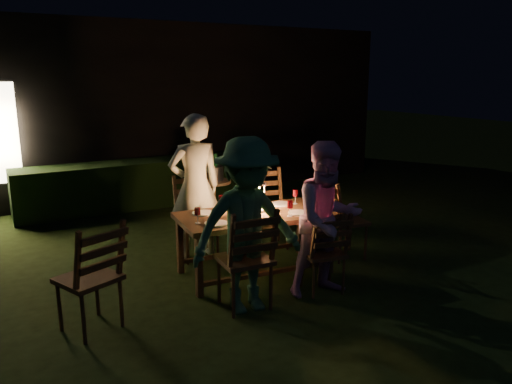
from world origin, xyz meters
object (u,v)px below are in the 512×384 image
chair_end (344,233)px  person_house_side (195,187)px  bottle_table (235,203)px  person_opp_left (247,226)px  bottle_bucket_b (215,169)px  ice_bucket (214,173)px  chair_far_right (269,223)px  chair_near_left (245,276)px  lantern (257,198)px  chair_far_left (197,233)px  person_opp_right (328,220)px  dining_table (255,219)px  side_table (214,186)px  bottle_bucket_a (212,171)px  chair_near_right (323,266)px  chair_spare (91,296)px

chair_end → person_house_side: 1.96m
bottle_table → chair_end: bearing=-5.0°
person_opp_left → bottle_bucket_b: 2.93m
chair_end → ice_bucket: bearing=-147.9°
bottle_table → chair_far_right: bearing=38.8°
chair_near_left → bottle_bucket_b: 2.93m
lantern → ice_bucket: 1.94m
lantern → ice_bucket: bearing=80.4°
person_house_side → ice_bucket: 1.33m
chair_far_left → ice_bucket: (0.76, 1.14, 0.49)m
chair_end → person_opp_right: size_ratio=0.65×
chair_far_left → ice_bucket: 1.46m
dining_table → bottle_table: bearing=-180.0°
dining_table → chair_end: chair_end is taller
side_table → bottle_bucket_a: bearing=-141.3°
side_table → ice_bucket: 0.19m
chair_end → person_opp_left: person_opp_left is taller
chair_near_right → chair_end: 1.10m
chair_end → lantern: bearing=-87.6°
person_house_side → person_opp_left: person_house_side is taller
bottle_table → bottle_bucket_a: size_ratio=0.88×
chair_spare → bottle_bucket_a: 3.32m
bottle_table → bottle_bucket_a: bearing=73.0°
chair_far_right → side_table: size_ratio=1.52×
dining_table → side_table: 1.99m
chair_far_left → bottle_bucket_b: size_ratio=3.34×
chair_near_right → chair_far_left: bearing=127.0°
lantern → person_opp_right: bearing=-70.4°
person_opp_right → bottle_bucket_b: (0.05, 2.85, 0.05)m
side_table → bottle_bucket_a: bottle_bucket_a is taller
lantern → bottle_bucket_b: (0.37, 1.95, -0.02)m
bottle_bucket_a → bottle_table: bearing=-107.0°
person_opp_left → bottle_bucket_b: size_ratio=5.35×
person_opp_left → bottle_table: (0.27, 0.80, 0.01)m
dining_table → person_house_side: (-0.38, 0.86, 0.25)m
chair_near_left → ice_bucket: (0.89, 2.68, 0.49)m
person_house_side → chair_far_right: bearing=177.3°
lantern → bottle_bucket_b: size_ratio=1.09×
side_table → person_opp_left: bearing=-108.2°
person_opp_left → lantern: 1.00m
chair_near_left → chair_end: 1.85m
chair_near_right → bottle_bucket_a: (-0.05, 2.72, 0.58)m
lantern → ice_bucket: lantern is taller
chair_far_right → bottle_bucket_b: bearing=-68.6°
ice_bucket → bottle_bucket_a: bearing=-141.3°
chair_spare → ice_bucket: (2.31, 2.40, 0.49)m
dining_table → chair_spare: bearing=-161.8°
bottle_bucket_a → lantern: bearing=-98.3°
chair_near_right → bottle_table: bearing=139.0°
chair_near_left → side_table: bearing=75.6°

